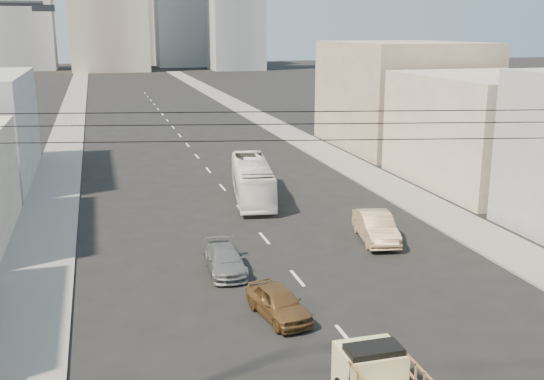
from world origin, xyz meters
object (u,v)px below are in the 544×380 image
city_bus (252,180)px  sedan_brown (278,302)px  sedan_tan (376,227)px  sedan_grey (225,260)px

city_bus → sedan_brown: city_bus is taller
sedan_brown → sedan_tan: size_ratio=0.79×
sedan_brown → sedan_tan: sedan_tan is taller
sedan_brown → sedan_grey: bearing=90.8°
sedan_tan → sedan_grey: sedan_tan is taller
sedan_grey → sedan_tan: bearing=17.0°
city_bus → sedan_tan: city_bus is taller
city_bus → sedan_brown: 18.25m
sedan_brown → sedan_grey: sedan_brown is taller
sedan_tan → sedan_brown: bearing=-124.8°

